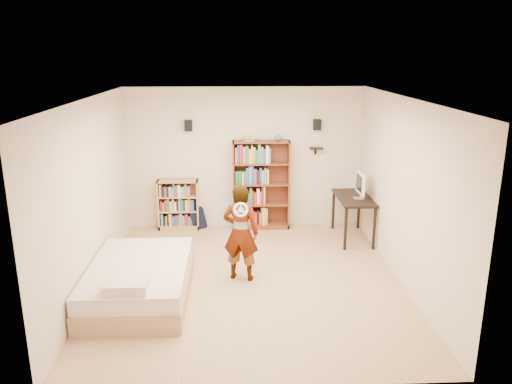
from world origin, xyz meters
TOP-DOWN VIEW (x-y plane):
  - ground at (0.00, 0.00)m, footprint 4.50×5.00m
  - room_shell at (0.00, 0.00)m, footprint 4.52×5.02m
  - crown_molding at (0.00, 0.00)m, footprint 4.50×5.00m
  - speaker_left at (-1.05, 2.40)m, footprint 0.14×0.12m
  - speaker_right at (1.35, 2.40)m, footprint 0.14×0.12m
  - wall_shelf at (1.35, 2.41)m, footprint 0.25×0.16m
  - tall_bookshelf at (0.30, 2.34)m, footprint 1.08×0.31m
  - low_bookshelf at (-1.29, 2.36)m, footprint 0.77×0.29m
  - computer_desk at (1.94, 1.68)m, footprint 0.58×1.17m
  - imac at (1.99, 1.55)m, footprint 0.11×0.47m
  - daybed at (-1.55, -0.44)m, footprint 1.35×2.08m
  - person at (-0.13, 0.08)m, footprint 0.61×0.48m
  - wii_wheel at (-0.13, -0.19)m, footprint 0.21×0.08m
  - navy_bag at (-0.93, 2.35)m, footprint 0.35×0.28m

SIDE VIEW (x-z plane):
  - ground at x=0.00m, z-range -0.01..0.01m
  - navy_bag at x=-0.93m, z-range 0.00..0.41m
  - daybed at x=-1.55m, z-range 0.00..0.61m
  - computer_desk at x=1.94m, z-range 0.00..0.80m
  - low_bookshelf at x=-1.29m, z-range 0.00..0.97m
  - person at x=-0.13m, z-range 0.00..1.47m
  - tall_bookshelf at x=0.30m, z-range 0.00..1.71m
  - imac at x=1.99m, z-range 0.80..1.27m
  - wii_wheel at x=-0.13m, z-range 1.07..1.29m
  - wall_shelf at x=1.35m, z-range 1.54..1.56m
  - room_shell at x=0.00m, z-range 0.41..3.12m
  - speaker_left at x=-1.05m, z-range 1.90..2.10m
  - speaker_right at x=1.35m, z-range 1.90..2.10m
  - crown_molding at x=0.00m, z-range 2.64..2.70m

